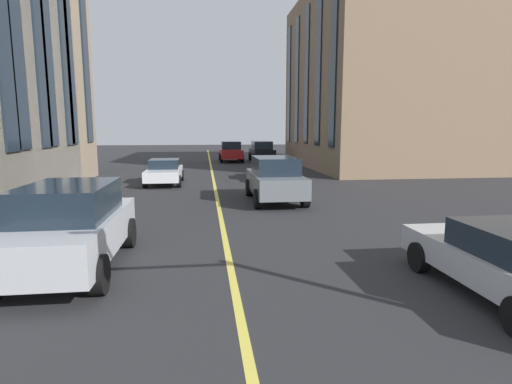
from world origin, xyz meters
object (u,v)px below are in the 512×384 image
car_silver_mid (508,260)px  car_red_oncoming (231,151)px  car_green_parked_b (271,168)px  car_grey_far (275,179)px  car_black_trailing (262,151)px  car_silver_parked_a (71,226)px  car_white_near (165,171)px

car_silver_mid → car_red_oncoming: size_ratio=0.94×
car_green_parked_b → car_grey_far: bearing=172.1°
car_green_parked_b → car_black_trailing: bearing=-5.8°
car_grey_far → car_silver_mid: 10.74m
car_black_trailing → car_grey_far: same height
car_silver_parked_a → car_red_oncoming: 29.71m
car_silver_parked_a → car_grey_far: size_ratio=1.00×
car_black_trailing → car_red_oncoming: size_ratio=1.00×
car_white_near → car_red_oncoming: size_ratio=0.94×
car_grey_far → car_white_near: bearing=39.9°
car_silver_parked_a → car_black_trailing: bearing=-15.9°
car_silver_parked_a → car_red_oncoming: same height
car_white_near → car_silver_mid: bearing=-155.3°
car_silver_mid → car_green_parked_b: bearing=4.5°
car_green_parked_b → car_red_oncoming: bearing=6.3°
car_green_parked_b → car_grey_far: (-7.52, 1.05, 0.27)m
car_white_near → car_silver_parked_a: (-14.01, 0.71, 0.27)m
car_grey_far → car_green_parked_b: bearing=-7.9°
car_green_parked_b → car_red_oncoming: (13.87, 1.52, 0.27)m
car_silver_parked_a → car_silver_mid: (-2.63, -8.35, -0.27)m
car_silver_parked_a → car_silver_mid: size_ratio=1.07×
car_grey_far → car_red_oncoming: bearing=1.3°
car_black_trailing → car_red_oncoming: same height
car_white_near → car_silver_mid: same height
car_green_parked_b → car_black_trailing: size_ratio=0.94×
car_black_trailing → car_silver_parked_a: bearing=164.1°
car_silver_parked_a → car_red_oncoming: bearing=-10.5°
car_white_near → car_red_oncoming: 15.91m
car_silver_mid → car_red_oncoming: car_red_oncoming is taller
car_green_parked_b → car_silver_parked_a: bearing=155.7°
car_white_near → car_grey_far: bearing=-140.1°
car_silver_parked_a → car_silver_mid: bearing=-107.5°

